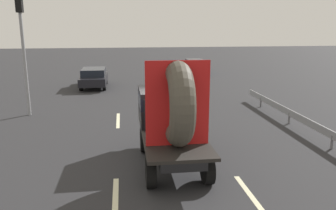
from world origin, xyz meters
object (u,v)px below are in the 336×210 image
Objects in this scene: distant_sedan at (94,77)px; oncoming_car at (195,66)px; flatbed_truck at (171,112)px; traffic_light at (23,38)px.

distant_sedan reaches higher than oncoming_car.
oncoming_car is (5.46, 21.53, -1.06)m from flatbed_truck.
traffic_light is 1.51× the size of oncoming_car.
distant_sedan is at bearing 103.96° from flatbed_truck.
traffic_light is at bearing -129.90° from oncoming_car.
traffic_light is (-2.75, -7.85, 3.20)m from distant_sedan.
oncoming_car is (11.96, 14.31, -3.26)m from traffic_light.
distant_sedan is at bearing -144.96° from oncoming_car.
distant_sedan is (-3.75, 15.07, -1.00)m from flatbed_truck.
flatbed_truck is at bearing -76.04° from distant_sedan.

